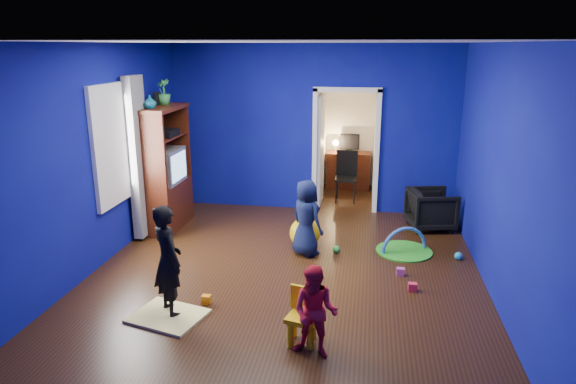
% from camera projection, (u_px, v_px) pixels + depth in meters
% --- Properties ---
extents(floor, '(5.00, 5.50, 0.01)m').
position_uv_depth(floor, '(286.00, 272.00, 6.73)').
color(floor, black).
rests_on(floor, ground).
extents(ceiling, '(5.00, 5.50, 0.01)m').
position_uv_depth(ceiling, '(286.00, 42.00, 5.92)').
color(ceiling, white).
rests_on(ceiling, wall_back).
extents(wall_back, '(5.00, 0.02, 2.90)m').
position_uv_depth(wall_back, '(312.00, 129.00, 8.93)').
color(wall_back, '#0A0B78').
rests_on(wall_back, floor).
extents(wall_front, '(5.00, 0.02, 2.90)m').
position_uv_depth(wall_front, '(225.00, 248.00, 3.72)').
color(wall_front, '#0A0B78').
rests_on(wall_front, floor).
extents(wall_left, '(0.02, 5.50, 2.90)m').
position_uv_depth(wall_left, '(98.00, 157.00, 6.71)').
color(wall_left, '#0A0B78').
rests_on(wall_left, floor).
extents(wall_right, '(0.02, 5.50, 2.90)m').
position_uv_depth(wall_right, '(499.00, 172.00, 5.94)').
color(wall_right, '#0A0B78').
rests_on(wall_right, floor).
extents(alcove, '(1.00, 1.75, 2.50)m').
position_uv_depth(alcove, '(348.00, 133.00, 9.73)').
color(alcove, silver).
rests_on(alcove, floor).
extents(armchair, '(0.83, 0.82, 0.64)m').
position_uv_depth(armchair, '(431.00, 209.00, 8.25)').
color(armchair, black).
rests_on(armchair, floor).
extents(child_black, '(0.53, 0.54, 1.26)m').
position_uv_depth(child_black, '(168.00, 261.00, 5.53)').
color(child_black, black).
rests_on(child_black, floor).
extents(child_navy, '(0.63, 0.61, 1.09)m').
position_uv_depth(child_navy, '(306.00, 218.00, 7.15)').
color(child_navy, black).
rests_on(child_navy, floor).
extents(toddler_red, '(0.50, 0.42, 0.91)m').
position_uv_depth(toddler_red, '(315.00, 312.00, 4.80)').
color(toddler_red, red).
rests_on(toddler_red, floor).
extents(vase, '(0.21, 0.21, 0.19)m').
position_uv_depth(vase, '(150.00, 102.00, 7.55)').
color(vase, '#0D656E').
rests_on(vase, tv_armoire).
extents(potted_plant, '(0.29, 0.29, 0.40)m').
position_uv_depth(potted_plant, '(163.00, 92.00, 8.02)').
color(potted_plant, '#32893B').
rests_on(potted_plant, tv_armoire).
extents(tv_armoire, '(0.58, 1.14, 1.96)m').
position_uv_depth(tv_armoire, '(163.00, 168.00, 8.14)').
color(tv_armoire, '#3D100A').
rests_on(tv_armoire, floor).
extents(crt_tv, '(0.46, 0.70, 0.54)m').
position_uv_depth(crt_tv, '(165.00, 166.00, 8.12)').
color(crt_tv, silver).
rests_on(crt_tv, tv_armoire).
extents(yellow_blanket, '(0.88, 0.77, 0.03)m').
position_uv_depth(yellow_blanket, '(168.00, 316.00, 5.60)').
color(yellow_blanket, '#F2E07A').
rests_on(yellow_blanket, floor).
extents(hopper_ball, '(0.45, 0.45, 0.45)m').
position_uv_depth(hopper_ball, '(305.00, 233.00, 7.49)').
color(hopper_ball, yellow).
rests_on(hopper_ball, floor).
extents(kid_chair, '(0.34, 0.34, 0.50)m').
position_uv_depth(kid_chair, '(302.00, 320.00, 5.07)').
color(kid_chair, yellow).
rests_on(kid_chair, floor).
extents(play_mat, '(0.80, 0.80, 0.02)m').
position_uv_depth(play_mat, '(404.00, 251.00, 7.38)').
color(play_mat, green).
rests_on(play_mat, floor).
extents(toy_arch, '(0.67, 0.37, 0.72)m').
position_uv_depth(toy_arch, '(404.00, 250.00, 7.38)').
color(toy_arch, '#3F8CD8').
rests_on(toy_arch, floor).
extents(window_left, '(0.03, 0.95, 1.55)m').
position_uv_depth(window_left, '(111.00, 145.00, 7.01)').
color(window_left, white).
rests_on(window_left, wall_left).
extents(curtain, '(0.14, 0.42, 2.40)m').
position_uv_depth(curtain, '(138.00, 158.00, 7.59)').
color(curtain, slate).
rests_on(curtain, floor).
extents(doorway, '(1.16, 0.10, 2.10)m').
position_uv_depth(doorway, '(346.00, 153.00, 8.95)').
color(doorway, white).
rests_on(doorway, floor).
extents(study_desk, '(0.88, 0.44, 0.75)m').
position_uv_depth(study_desk, '(348.00, 170.00, 10.57)').
color(study_desk, '#3D140A').
rests_on(study_desk, floor).
extents(desk_monitor, '(0.40, 0.05, 0.32)m').
position_uv_depth(desk_monitor, '(350.00, 142.00, 10.53)').
color(desk_monitor, black).
rests_on(desk_monitor, study_desk).
extents(desk_lamp, '(0.14, 0.14, 0.14)m').
position_uv_depth(desk_lamp, '(336.00, 143.00, 10.52)').
color(desk_lamp, '#FFD88C').
rests_on(desk_lamp, study_desk).
extents(folding_chair, '(0.40, 0.40, 0.92)m').
position_uv_depth(folding_chair, '(346.00, 178.00, 9.64)').
color(folding_chair, black).
rests_on(folding_chair, floor).
extents(book_shelf, '(0.88, 0.24, 0.04)m').
position_uv_depth(book_shelf, '(351.00, 89.00, 10.22)').
color(book_shelf, white).
rests_on(book_shelf, study_desk).
extents(toy_0, '(0.10, 0.08, 0.10)m').
position_uv_depth(toy_0, '(412.00, 287.00, 6.20)').
color(toy_0, '#EC2744').
rests_on(toy_0, floor).
extents(toy_1, '(0.11, 0.11, 0.11)m').
position_uv_depth(toy_1, '(458.00, 256.00, 7.10)').
color(toy_1, '#26A6D8').
rests_on(toy_1, floor).
extents(toy_2, '(0.10, 0.08, 0.10)m').
position_uv_depth(toy_2, '(206.00, 299.00, 5.90)').
color(toy_2, orange).
rests_on(toy_2, floor).
extents(toy_3, '(0.11, 0.11, 0.11)m').
position_uv_depth(toy_3, '(336.00, 249.00, 7.33)').
color(toy_3, green).
rests_on(toy_3, floor).
extents(toy_4, '(0.10, 0.08, 0.10)m').
position_uv_depth(toy_4, '(400.00, 272.00, 6.61)').
color(toy_4, '#BF4795').
rests_on(toy_4, floor).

